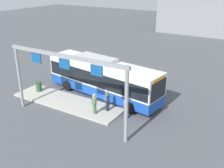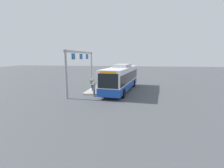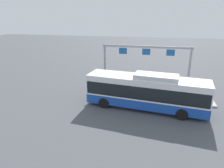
{
  "view_description": "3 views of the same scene",
  "coord_description": "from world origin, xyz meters",
  "px_view_note": "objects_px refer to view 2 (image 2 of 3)",
  "views": [
    {
      "loc": [
        12.19,
        -18.37,
        10.06
      ],
      "look_at": [
        1.04,
        -0.16,
        1.39
      ],
      "focal_mm": 42.99,
      "sensor_mm": 36.0,
      "label": 1
    },
    {
      "loc": [
        21.81,
        2.26,
        4.44
      ],
      "look_at": [
        1.45,
        -0.96,
        1.1
      ],
      "focal_mm": 26.88,
      "sensor_mm": 36.0,
      "label": 2
    },
    {
      "loc": [
        -0.53,
        18.25,
        8.73
      ],
      "look_at": [
        3.5,
        -1.24,
        1.79
      ],
      "focal_mm": 33.18,
      "sensor_mm": 36.0,
      "label": 3
    }
  ],
  "objects_px": {
    "person_waiting_mid": "(92,84)",
    "trash_bin": "(109,80)",
    "person_waiting_near": "(99,85)",
    "bus_main": "(121,77)",
    "person_boarding": "(94,89)"
  },
  "relations": [
    {
      "from": "person_waiting_mid",
      "to": "trash_bin",
      "type": "relative_size",
      "value": 1.86
    },
    {
      "from": "person_waiting_near",
      "to": "person_waiting_mid",
      "type": "xyz_separation_m",
      "value": [
        -0.55,
        -0.96,
        0.0
      ]
    },
    {
      "from": "bus_main",
      "to": "trash_bin",
      "type": "relative_size",
      "value": 12.62
    },
    {
      "from": "bus_main",
      "to": "person_waiting_mid",
      "type": "xyz_separation_m",
      "value": [
        1.51,
        -3.47,
        -0.76
      ]
    },
    {
      "from": "bus_main",
      "to": "trash_bin",
      "type": "distance_m",
      "value": 6.07
    },
    {
      "from": "person_boarding",
      "to": "person_waiting_mid",
      "type": "xyz_separation_m",
      "value": [
        -2.29,
        -0.79,
        0.16
      ]
    },
    {
      "from": "bus_main",
      "to": "trash_bin",
      "type": "xyz_separation_m",
      "value": [
        -5.39,
        -2.53,
        -1.2
      ]
    },
    {
      "from": "bus_main",
      "to": "person_boarding",
      "type": "xyz_separation_m",
      "value": [
        3.8,
        -2.68,
        -0.92
      ]
    },
    {
      "from": "person_waiting_near",
      "to": "trash_bin",
      "type": "distance_m",
      "value": 7.46
    },
    {
      "from": "person_waiting_near",
      "to": "person_boarding",
      "type": "bearing_deg",
      "value": -97.4
    },
    {
      "from": "person_waiting_mid",
      "to": "person_waiting_near",
      "type": "bearing_deg",
      "value": -53.86
    },
    {
      "from": "person_waiting_near",
      "to": "person_waiting_mid",
      "type": "relative_size",
      "value": 1.0
    },
    {
      "from": "person_waiting_near",
      "to": "person_waiting_mid",
      "type": "bearing_deg",
      "value": 148.24
    },
    {
      "from": "person_boarding",
      "to": "trash_bin",
      "type": "distance_m",
      "value": 9.19
    },
    {
      "from": "trash_bin",
      "to": "person_waiting_mid",
      "type": "bearing_deg",
      "value": -7.72
    }
  ]
}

